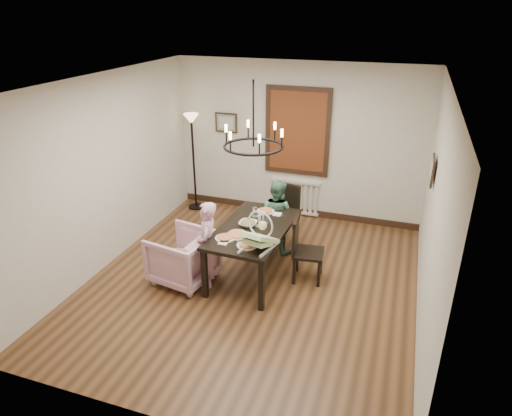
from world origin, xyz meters
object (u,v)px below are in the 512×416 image
Objects in this scene: drinking_glass at (263,225)px; chair_far at (280,217)px; elderly_woman at (207,252)px; dining_table at (254,232)px; armchair at (183,257)px; chair_right at (309,249)px; baby_bouncer at (259,236)px; floor_lamp at (194,164)px; seated_man at (276,221)px.

chair_far is at bearing 91.48° from drinking_glass.
chair_far is 1.52m from elderly_woman.
dining_table is 2.06× the size of armchair.
elderly_woman reaches higher than chair_right.
dining_table is 3.17× the size of baby_bouncer.
elderly_woman is (-1.30, -0.57, 0.04)m from chair_right.
chair_right is at bearing 12.23° from dining_table.
armchair is 1.54× the size of baby_bouncer.
floor_lamp reaches higher than drinking_glass.
chair_right is at bearing 151.00° from seated_man.
chair_far is 1.28× the size of armchair.
chair_right is at bearing -34.22° from floor_lamp.
seated_man reaches higher than armchair.
dining_table is 0.23m from drinking_glass.
dining_table is at bearing 100.19° from seated_man.
elderly_woman is 1.41m from seated_man.
armchair is (-1.03, -1.39, -0.15)m from chair_far.
baby_bouncer reaches higher than chair_far.
elderly_woman is 6.70× the size of drinking_glass.
dining_table is 0.70m from elderly_woman.
armchair is 1.23m from drinking_glass.
seated_man is at bearing 37.70° from chair_right.
chair_far is 0.58× the size of floor_lamp.
chair_right is 1.18× the size of armchair.
chair_right is at bearing 66.38° from baby_bouncer.
drinking_glass is at bearing -73.29° from chair_far.
floor_lamp reaches higher than elderly_woman.
chair_right reaches higher than dining_table.
chair_far is 6.76× the size of drinking_glass.
chair_right is at bearing 95.85° from elderly_woman.
armchair is 0.79× the size of elderly_woman.
baby_bouncer is at bearing -77.63° from drinking_glass.
seated_man is (-0.68, 0.70, 0.01)m from chair_right.
elderly_woman is at bearing -150.23° from drinking_glass.
chair_far reaches higher than armchair.
elderly_woman is 2.74m from floor_lamp.
chair_far is 1.06× the size of seated_man.
armchair is at bearing -68.23° from floor_lamp.
chair_right is 1.78m from armchair.
floor_lamp is (-1.98, 0.99, 0.38)m from chair_far.
chair_far is at bearing 108.48° from baby_bouncer.
floor_lamp is at bearing 49.20° from chair_right.
floor_lamp is at bearing 143.93° from baby_bouncer.
baby_bouncer is at bearing 95.70° from armchair.
chair_far reaches higher than dining_table.
armchair is 0.41m from elderly_woman.
chair_right is at bearing 119.47° from armchair.
dining_table is at bearing 129.04° from baby_bouncer.
drinking_glass is (-0.11, 0.50, -0.10)m from baby_bouncer.
dining_table is 1.70× the size of seated_man.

